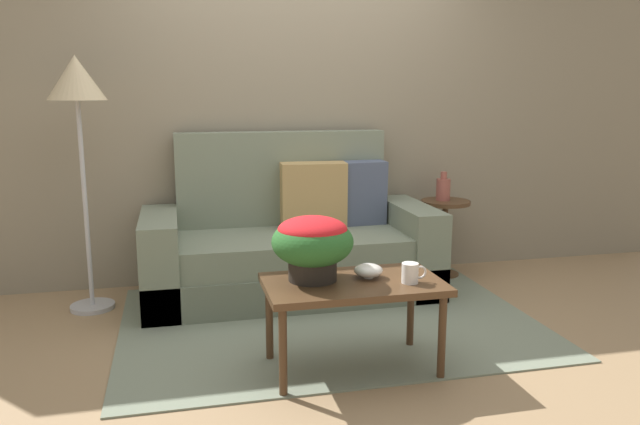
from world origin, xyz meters
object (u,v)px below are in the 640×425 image
Objects in this scene: coffee_table at (353,291)px; potted_plant at (312,242)px; snack_bowl at (368,270)px; table_vase at (443,189)px; floor_lamp at (77,97)px; side_table at (445,224)px; couch at (292,246)px; coffee_mug at (411,273)px.

coffee_table is 2.17× the size of potted_plant.
table_vase reaches higher than snack_bowl.
potted_plant is at bearing -44.45° from floor_lamp.
snack_bowl reaches higher than coffee_table.
coffee_table is at bearing -128.93° from side_table.
couch reaches higher than table_vase.
couch is 1.32m from coffee_table.
couch reaches higher than potted_plant.
coffee_mug is (-0.89, -1.53, 0.12)m from side_table.
coffee_mug is 0.59× the size of table_vase.
couch reaches higher than coffee_table.
side_table is 4.58× the size of coffee_mug.
coffee_mug is at bearing -120.10° from side_table.
coffee_mug is at bearing -76.42° from couch.
floor_lamp reaches higher than coffee_table.
floor_lamp reaches higher than coffee_mug.
couch is 1.30m from snack_bowl.
coffee_mug is (0.34, -1.41, 0.19)m from couch.
couch is 2.24× the size of coffee_table.
side_table reaches higher than coffee_mug.
side_table is 4.03× the size of snack_bowl.
side_table reaches higher than snack_bowl.
floor_lamp reaches higher than couch.
table_vase is at bearing 6.53° from couch.
table_vase is at bearing 60.63° from coffee_mug.
side_table is at bearing 52.66° from snack_bowl.
coffee_table is at bearing 160.73° from coffee_mug.
potted_plant is at bearing -134.05° from table_vase.
floor_lamp is at bearing 140.78° from snack_bowl.
coffee_table is 1.87m from table_vase.
couch is 1.46m from coffee_mug.
side_table is 0.37× the size of floor_lamp.
snack_bowl is 0.67× the size of table_vase.
floor_lamp is at bearing 138.24° from coffee_table.
table_vase is (1.05, 1.42, 0.17)m from snack_bowl.
table_vase is (1.34, 1.39, 0.01)m from potted_plant.
potted_plant is 0.52m from coffee_mug.
floor_lamp is at bearing -176.15° from table_vase.
side_table is 1.44× the size of potted_plant.
coffee_table is 0.33m from potted_plant.
side_table is at bearing 3.50° from floor_lamp.
side_table is 1.77m from snack_bowl.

